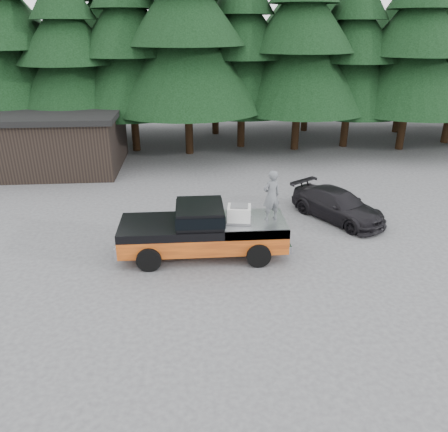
{
  "coord_description": "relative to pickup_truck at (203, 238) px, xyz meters",
  "views": [
    {
      "loc": [
        -0.89,
        -13.16,
        7.59
      ],
      "look_at": [
        0.12,
        0.0,
        1.82
      ],
      "focal_mm": 35.0,
      "sensor_mm": 36.0,
      "label": 1
    }
  ],
  "objects": [
    {
      "name": "parked_car",
      "position": [
        5.78,
        2.74,
        -0.04
      ],
      "size": [
        3.8,
        4.58,
        1.25
      ],
      "primitive_type": "imported",
      "rotation": [
        0.0,
        0.0,
        0.57
      ],
      "color": "black",
      "rests_on": "ground"
    },
    {
      "name": "truck_cab",
      "position": [
        -0.1,
        0.0,
        0.96
      ],
      "size": [
        1.66,
        1.9,
        0.59
      ],
      "primitive_type": "cube",
      "color": "black",
      "rests_on": "pickup_truck"
    },
    {
      "name": "air_compressor",
      "position": [
        1.26,
        -0.15,
        0.94
      ],
      "size": [
        0.88,
        0.77,
        0.55
      ],
      "primitive_type": "cube",
      "rotation": [
        0.0,
        0.0,
        -0.15
      ],
      "color": "silver",
      "rests_on": "pickup_truck"
    },
    {
      "name": "utility_building",
      "position": [
        -8.44,
        11.23,
        1.0
      ],
      "size": [
        8.4,
        6.4,
        3.3
      ],
      "color": "black",
      "rests_on": "ground"
    },
    {
      "name": "man_on_bed",
      "position": [
        2.38,
        -0.08,
        1.57
      ],
      "size": [
        0.77,
        0.64,
        1.8
      ],
      "primitive_type": "imported",
      "rotation": [
        0.0,
        0.0,
        3.51
      ],
      "color": "#595C60",
      "rests_on": "pickup_truck"
    },
    {
      "name": "ground",
      "position": [
        0.56,
        -0.77,
        -0.67
      ],
      "size": [
        120.0,
        120.0,
        0.0
      ],
      "primitive_type": "plane",
      "color": "#48474A",
      "rests_on": "ground"
    },
    {
      "name": "treeline",
      "position": [
        0.99,
        16.42,
        7.06
      ],
      "size": [
        60.15,
        16.05,
        17.5
      ],
      "color": "black",
      "rests_on": "ground"
    },
    {
      "name": "pickup_truck",
      "position": [
        0.0,
        0.0,
        0.0
      ],
      "size": [
        6.0,
        2.04,
        1.33
      ],
      "primitive_type": null,
      "color": "orange",
      "rests_on": "ground"
    }
  ]
}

